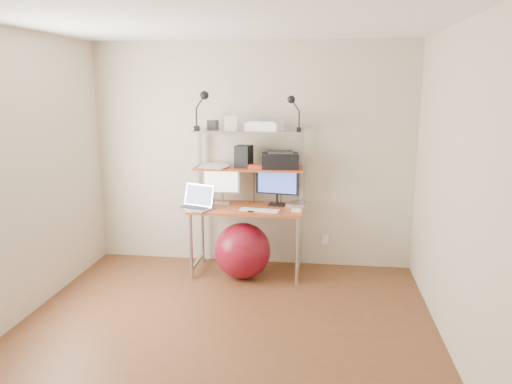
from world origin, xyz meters
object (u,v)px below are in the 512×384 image
Objects in this scene: monitor_silver at (221,182)px; laptop at (197,203)px; monitor_black at (277,184)px; printer at (280,160)px; exercise_ball at (243,251)px.

monitor_silver reaches higher than laptop.
monitor_black is 1.14× the size of printer.
monitor_black is at bearing -3.34° from monitor_silver.
laptop is at bearing -153.33° from monitor_black.
monitor_silver is 1.03× the size of laptop.
monitor_black is 1.09× the size of laptop.
laptop is (-0.22, -0.24, -0.19)m from monitor_silver.
printer is (0.86, 0.24, 0.44)m from laptop.
laptop is at bearing 175.35° from exercise_ball.
monitor_silver is at bearing 174.06° from printer.
printer is at bearing -16.67° from monitor_black.
monitor_black reaches higher than monitor_silver.
printer reaches higher than exercise_ball.
monitor_black is 0.81m from exercise_ball.
printer reaches higher than laptop.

